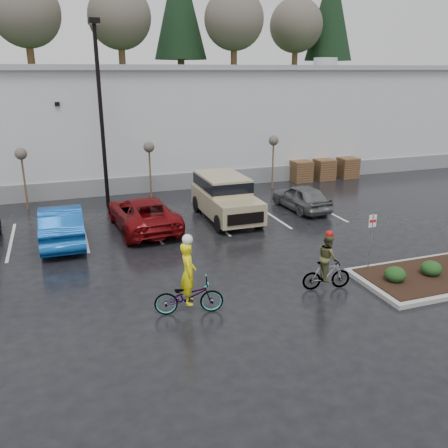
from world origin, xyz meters
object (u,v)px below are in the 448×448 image
object	(u,v)px
sapling_mid	(149,150)
pallet_stack_b	(324,169)
cyclist_hivis	(189,289)
pallet_stack_c	(347,168)
car_red	(143,213)
cyclist_olive	(327,268)
fire_lane_sign	(371,236)
car_blue	(61,224)
pallet_stack_a	(301,171)
sapling_west	(21,157)
car_grey	(301,197)
lamppost	(100,96)
sapling_east	(273,143)
suv_tan	(226,198)

from	to	relation	value
sapling_mid	pallet_stack_b	xyz separation A→B (m)	(11.70, 1.00, -2.05)
cyclist_hivis	pallet_stack_c	bearing A→B (deg)	-34.76
car_red	cyclist_olive	world-z (taller)	cyclist_olive
pallet_stack_b	fire_lane_sign	distance (m)	15.23
car_blue	fire_lane_sign	bearing A→B (deg)	145.78
pallet_stack_a	pallet_stack_b	world-z (taller)	same
sapling_west	car_grey	xyz separation A→B (m)	(13.39, -4.82, -2.06)
pallet_stack_c	cyclist_hivis	size ratio (longest dim) A/B	0.54
pallet_stack_b	cyclist_hivis	world-z (taller)	cyclist_hivis
lamppost	car_red	size ratio (longest dim) A/B	1.72
sapling_east	pallet_stack_a	world-z (taller)	sapling_east
car_grey	pallet_stack_b	bearing A→B (deg)	-133.60
lamppost	pallet_stack_b	xyz separation A→B (m)	(14.20, 2.00, -5.01)
car_grey	cyclist_olive	bearing A→B (deg)	62.70
sapling_east	car_grey	size ratio (longest dim) A/B	0.82
pallet_stack_c	car_blue	xyz separation A→B (m)	(-18.41, -6.81, 0.13)
sapling_west	car_blue	world-z (taller)	sapling_west
sapling_mid	fire_lane_sign	xyz separation A→B (m)	(5.30, -12.80, -1.32)
car_grey	car_red	bearing A→B (deg)	-1.33
sapling_mid	cyclist_olive	world-z (taller)	sapling_mid
sapling_mid	pallet_stack_a	xyz separation A→B (m)	(10.00, 1.00, -2.05)
sapling_mid	car_blue	size ratio (longest dim) A/B	0.65
lamppost	pallet_stack_a	distance (m)	13.61
car_red	sapling_west	bearing A→B (deg)	-49.29
lamppost	car_grey	bearing A→B (deg)	-22.15
car_blue	sapling_mid	bearing A→B (deg)	-130.01
sapling_mid	suv_tan	distance (m)	5.96
car_grey	cyclist_hivis	world-z (taller)	cyclist_hivis
pallet_stack_b	cyclist_olive	world-z (taller)	cyclist_olive
sapling_east	car_blue	distance (m)	13.83
fire_lane_sign	cyclist_hivis	distance (m)	6.89
lamppost	car_red	world-z (taller)	lamppost
car_red	pallet_stack_b	bearing A→B (deg)	-158.31
sapling_west	cyclist_olive	size ratio (longest dim) A/B	1.56
sapling_west	car_blue	distance (m)	6.32
suv_tan	cyclist_hivis	size ratio (longest dim) A/B	2.05
sapling_east	pallet_stack_b	xyz separation A→B (m)	(4.20, 1.00, -2.05)
fire_lane_sign	car_blue	distance (m)	12.39
lamppost	pallet_stack_c	distance (m)	16.89
lamppost	fire_lane_sign	xyz separation A→B (m)	(7.80, -11.80, -4.28)
sapling_west	sapling_mid	size ratio (longest dim) A/B	1.00
sapling_mid	pallet_stack_c	world-z (taller)	sapling_mid
fire_lane_sign	car_grey	xyz separation A→B (m)	(1.59, 7.98, -0.74)
pallet_stack_a	sapling_west	bearing A→B (deg)	-176.53
pallet_stack_a	car_blue	xyz separation A→B (m)	(-14.91, -6.81, 0.13)
sapling_west	pallet_stack_c	xyz separation A→B (m)	(20.00, 1.00, -2.05)
cyclist_hivis	cyclist_olive	xyz separation A→B (m)	(4.71, 0.06, 0.00)
pallet_stack_b	cyclist_olive	distance (m)	16.76
lamppost	cyclist_olive	size ratio (longest dim) A/B	4.50
car_grey	pallet_stack_c	bearing A→B (deg)	-142.67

